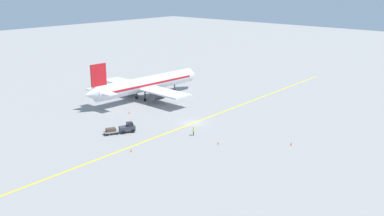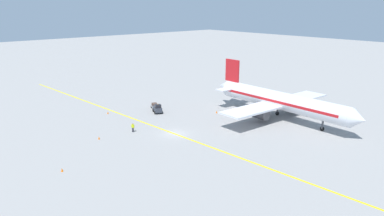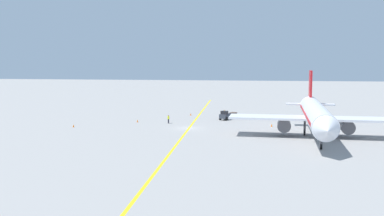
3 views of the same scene
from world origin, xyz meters
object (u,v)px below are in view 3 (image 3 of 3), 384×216
airplane_at_gate (316,115)px  traffic_cone_far_edge (191,114)px  ground_crew_worker (168,119)px  baggage_cart_trailing (233,115)px  baggage_tug_dark (225,116)px  traffic_cone_near_nose (73,126)px  traffic_cone_mid_apron (137,121)px  traffic_cone_by_wingtip (272,125)px

airplane_at_gate → traffic_cone_far_edge: bearing=-46.5°
ground_crew_worker → baggage_cart_trailing: bearing=-140.2°
baggage_tug_dark → traffic_cone_near_nose: 31.22m
baggage_tug_dark → traffic_cone_mid_apron: baggage_tug_dark is taller
baggage_tug_dark → baggage_cart_trailing: (-1.39, -2.99, -0.14)m
traffic_cone_near_nose → ground_crew_worker: bearing=-154.9°
traffic_cone_near_nose → traffic_cone_far_edge: (-18.95, -21.32, 0.00)m
traffic_cone_by_wingtip → baggage_cart_trailing: bearing=-54.9°
traffic_cone_by_wingtip → airplane_at_gate: bearing=121.3°
ground_crew_worker → traffic_cone_far_edge: size_ratio=3.05×
baggage_tug_dark → traffic_cone_near_nose: baggage_tug_dark is taller
ground_crew_worker → traffic_cone_by_wingtip: bearing=176.2°
airplane_at_gate → baggage_cart_trailing: size_ratio=12.04×
ground_crew_worker → traffic_cone_mid_apron: ground_crew_worker is taller
traffic_cone_mid_apron → traffic_cone_by_wingtip: bearing=175.9°
traffic_cone_near_nose → traffic_cone_by_wingtip: (-36.87, -6.43, 0.00)m
traffic_cone_near_nose → traffic_cone_by_wingtip: same height
baggage_cart_trailing → traffic_cone_by_wingtip: bearing=125.1°
ground_crew_worker → traffic_cone_near_nose: bearing=25.1°
traffic_cone_by_wingtip → traffic_cone_far_edge: same height
baggage_cart_trailing → traffic_cone_by_wingtip: 14.06m
airplane_at_gate → ground_crew_worker: airplane_at_gate is taller
baggage_tug_dark → ground_crew_worker: baggage_tug_dark is taller
airplane_at_gate → traffic_cone_mid_apron: bearing=-21.3°
traffic_cone_far_edge → airplane_at_gate: bearing=133.5°
baggage_tug_dark → traffic_cone_by_wingtip: baggage_tug_dark is taller
airplane_at_gate → traffic_cone_far_edge: airplane_at_gate is taller
traffic_cone_near_nose → traffic_cone_mid_apron: same height
airplane_at_gate → baggage_tug_dark: (16.22, -19.62, -2.81)m
baggage_tug_dark → traffic_cone_mid_apron: (17.34, 6.57, -0.63)m
baggage_cart_trailing → ground_crew_worker: (12.18, 10.16, 0.15)m
traffic_cone_by_wingtip → traffic_cone_mid_apron: bearing=-4.1°
baggage_tug_dark → traffic_cone_by_wingtip: 12.74m
baggage_cart_trailing → ground_crew_worker: size_ratio=1.75×
traffic_cone_mid_apron → baggage_cart_trailing: bearing=-153.0°
baggage_cart_trailing → traffic_cone_far_edge: baggage_cart_trailing is taller
traffic_cone_mid_apron → traffic_cone_far_edge: size_ratio=1.00×
traffic_cone_by_wingtip → traffic_cone_far_edge: size_ratio=1.00×
baggage_tug_dark → baggage_cart_trailing: bearing=-114.9°
baggage_tug_dark → baggage_cart_trailing: 3.30m
ground_crew_worker → traffic_cone_near_nose: ground_crew_worker is taller
traffic_cone_far_edge → ground_crew_worker: bearing=80.2°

